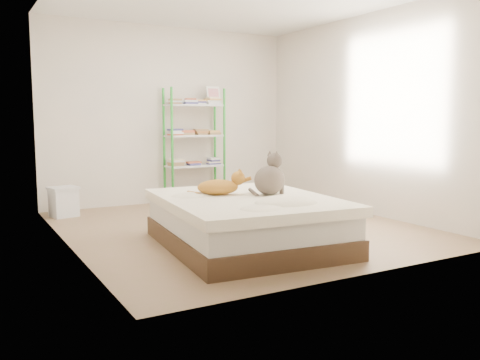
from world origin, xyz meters
TOP-DOWN VIEW (x-y plane):
  - room at (0.00, 0.00)m, footprint 3.81×4.21m
  - bed at (-0.38, -0.83)m, footprint 1.71×2.06m
  - orange_cat at (-0.55, -0.57)m, footprint 0.55×0.41m
  - grey_cat at (-0.10, -0.82)m, footprint 0.44×0.39m
  - shelf_unit at (0.31, 1.88)m, footprint 0.89×0.36m
  - cardboard_box at (0.66, 0.93)m, footprint 0.50×0.48m
  - white_bin at (-1.65, 1.64)m, footprint 0.39×0.36m

SIDE VIEW (x-z plane):
  - cardboard_box at x=0.66m, z-range -0.02..0.37m
  - white_bin at x=-1.65m, z-range 0.00..0.39m
  - bed at x=-0.38m, z-range 0.00..0.49m
  - orange_cat at x=-0.55m, z-range 0.49..0.69m
  - grey_cat at x=-0.10m, z-range 0.49..0.91m
  - shelf_unit at x=0.31m, z-range -0.01..1.73m
  - room at x=0.00m, z-range 0.00..2.61m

